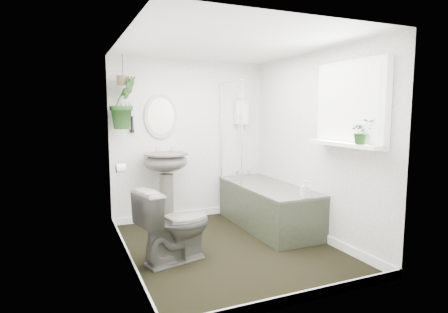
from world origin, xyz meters
name	(u,v)px	position (x,y,z in m)	size (l,w,h in m)	color
floor	(229,248)	(0.00, 0.00, -0.01)	(2.30, 2.80, 0.02)	black
ceiling	(229,43)	(0.00, 0.00, 2.31)	(2.30, 2.80, 0.02)	white
wall_back	(190,140)	(0.00, 1.41, 1.15)	(2.30, 0.02, 2.30)	white
wall_front	(303,166)	(0.00, -1.41, 1.15)	(2.30, 0.02, 2.30)	white
wall_left	(124,154)	(-1.16, 0.00, 1.15)	(0.02, 2.80, 2.30)	white
wall_right	(314,145)	(1.16, 0.00, 1.15)	(0.02, 2.80, 2.30)	white
skirting	(229,243)	(0.00, 0.00, 0.05)	(2.30, 2.80, 0.10)	white
bathtub	(268,206)	(0.80, 0.50, 0.29)	(0.72, 1.72, 0.58)	#4E4E45
bath_screen	(231,132)	(0.47, 0.99, 1.28)	(0.04, 0.72, 1.40)	silver
shower_box	(241,113)	(0.80, 1.34, 1.55)	(0.20, 0.10, 0.35)	white
oval_mirror	(161,116)	(-0.44, 1.37, 1.50)	(0.46, 0.03, 0.62)	#B0A79B
wall_sconce	(132,124)	(-0.84, 1.36, 1.40)	(0.04, 0.04, 0.22)	black
toilet_roll_holder	(121,168)	(-1.10, 0.70, 0.90)	(0.11, 0.11, 0.11)	white
window_recess	(351,104)	(1.09, -0.70, 1.65)	(0.08, 1.00, 0.90)	white
window_sill	(344,144)	(1.02, -0.70, 1.23)	(0.18, 1.00, 0.04)	white
window_blinds	(347,104)	(1.04, -0.70, 1.65)	(0.01, 0.86, 0.76)	white
toilet	(175,224)	(-0.68, -0.13, 0.40)	(0.45, 0.78, 0.80)	#4E4E45
pedestal_sink	(167,189)	(-0.44, 1.12, 0.51)	(0.60, 0.51, 1.02)	#4E4E45
sill_plant	(362,132)	(1.00, -0.98, 1.38)	(0.23, 0.20, 0.25)	black
hanging_plant	(124,103)	(-0.97, 1.18, 1.69)	(0.38, 0.30, 0.68)	black
soap_bottle	(305,189)	(0.83, -0.29, 0.68)	(0.09, 0.09, 0.20)	black
hanging_pot	(123,80)	(-0.97, 1.18, 1.97)	(0.16, 0.16, 0.12)	brown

